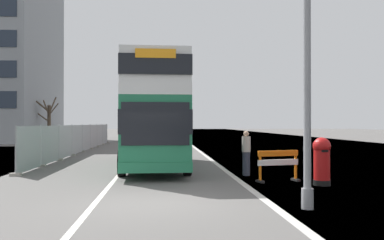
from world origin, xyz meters
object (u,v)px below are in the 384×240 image
pedestrian_at_kerb (246,153)px  car_oncoming_near (163,135)px  roadworks_barrier (278,162)px  lamppost_foreground (307,51)px  red_pillar_postbox (322,159)px  double_decker_bus (154,113)px  car_receding_mid (136,132)px

pedestrian_at_kerb → car_oncoming_near: bearing=99.0°
roadworks_barrier → car_oncoming_near: size_ratio=0.35×
roadworks_barrier → pedestrian_at_kerb: pedestrian_at_kerb is taller
lamppost_foreground → red_pillar_postbox: lamppost_foreground is taller
roadworks_barrier → lamppost_foreground: bearing=-97.3°
double_decker_bus → car_receding_mid: double_decker_bus is taller
car_receding_mid → pedestrian_at_kerb: size_ratio=2.17×
red_pillar_postbox → lamppost_foreground: bearing=-115.9°
double_decker_bus → lamppost_foreground: 10.59m
lamppost_foreground → pedestrian_at_kerb: bearing=91.6°
double_decker_bus → roadworks_barrier: 7.03m
red_pillar_postbox → double_decker_bus: bearing=133.4°
lamppost_foreground → roadworks_barrier: size_ratio=5.00×
lamppost_foreground → pedestrian_at_kerb: 7.09m
lamppost_foreground → car_receding_mid: size_ratio=2.11×
lamppost_foreground → car_receding_mid: bearing=100.0°
red_pillar_postbox → pedestrian_at_kerb: 3.38m
roadworks_barrier → car_oncoming_near: 22.54m
car_receding_mid → pedestrian_at_kerb: 30.56m
double_decker_bus → car_oncoming_near: (0.47, 17.08, -1.48)m
car_receding_mid → lamppost_foreground: bearing=-80.0°
lamppost_foreground → roadworks_barrier: 5.66m
car_oncoming_near → roadworks_barrier: bearing=-79.8°
car_receding_mid → pedestrian_at_kerb: car_receding_mid is taller
car_receding_mid → pedestrian_at_kerb: bearing=-78.3°
roadworks_barrier → pedestrian_at_kerb: 1.95m
lamppost_foreground → car_oncoming_near: size_ratio=1.76×
double_decker_bus → lamppost_foreground: lamppost_foreground is taller
pedestrian_at_kerb → lamppost_foreground: bearing=-88.4°
double_decker_bus → lamppost_foreground: (3.88, -9.77, 1.26)m
double_decker_bus → car_oncoming_near: 17.15m
double_decker_bus → car_oncoming_near: bearing=88.4°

